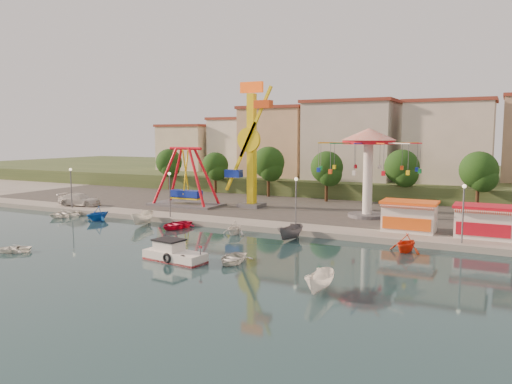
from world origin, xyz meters
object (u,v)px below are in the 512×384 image
Objects in this scene: wave_swinger at (368,152)px; skiff at (320,282)px; rowboat_a at (232,258)px; van at (80,200)px; pirate_ship_ride at (186,178)px; kamikaze_tower at (252,148)px; cabin_motorboat at (174,255)px.

wave_swinger is 28.80m from skiff.
wave_swinger is 3.17× the size of rowboat_a.
pirate_ship_ride is at bearing -73.81° from van.
wave_swinger is 38.90m from van.
rowboat_a is at bearing 156.48° from skiff.
kamikaze_tower reaches higher than cabin_motorboat.
skiff is at bearing -42.29° from pirate_ship_ride.
pirate_ship_ride is 1.79× the size of cabin_motorboat.
pirate_ship_ride is at bearing -164.20° from kamikaze_tower.
van is at bearing 147.90° from rowboat_a.
pirate_ship_ride is at bearing 124.89° from rowboat_a.
rowboat_a is at bearing -101.45° from wave_swinger.
skiff is 0.62× the size of van.
kamikaze_tower is 1.42× the size of wave_swinger.
skiff is (13.41, -2.38, 0.20)m from cabin_motorboat.
kamikaze_tower is at bearing -78.55° from van.
wave_swinger is 25.30m from rowboat_a.
rowboat_a is at bearing -48.10° from pirate_ship_ride.
kamikaze_tower is at bearing 176.28° from wave_swinger.
cabin_motorboat reaches higher than rowboat_a.
wave_swinger reaches higher than skiff.
skiff is at bearing -126.68° from van.
wave_swinger is 1.98× the size of van.
cabin_motorboat is 4.88m from rowboat_a.
kamikaze_tower is 15.71m from wave_swinger.
skiff is at bearing -31.16° from rowboat_a.
skiff reaches higher than rowboat_a.
cabin_motorboat is at bearing -110.50° from wave_swinger.
wave_swinger reaches higher than cabin_motorboat.
cabin_motorboat is 0.96× the size of van.
rowboat_a is (-4.77, -23.58, -7.82)m from wave_swinger.
pirate_ship_ride is 29.93m from rowboat_a.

